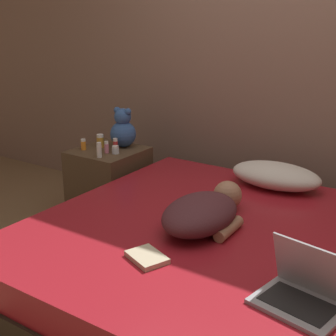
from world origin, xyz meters
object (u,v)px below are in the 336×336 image
at_px(person_lying, 204,212).
at_px(teddy_bear, 123,130).
at_px(bottle_orange, 83,145).
at_px(bottle_white, 99,150).
at_px(laptop, 303,291).
at_px(bottle_amber, 100,141).
at_px(bottle_clear, 115,150).
at_px(bottle_red, 115,145).
at_px(bottle_pink, 107,147).
at_px(book, 147,257).
at_px(pillow, 276,176).

bearing_deg(person_lying, teddy_bear, 145.65).
bearing_deg(bottle_orange, bottle_white, -19.96).
distance_m(laptop, teddy_bear, 2.09).
bearing_deg(laptop, bottle_amber, 162.79).
height_order(laptop, teddy_bear, teddy_bear).
bearing_deg(bottle_orange, teddy_bear, 50.73).
xyz_separation_m(person_lying, bottle_orange, (-1.30, 0.50, 0.05)).
bearing_deg(bottle_orange, person_lying, -20.83).
bearing_deg(bottle_clear, bottle_white, -103.09).
bearing_deg(teddy_bear, bottle_red, -76.33).
bearing_deg(bottle_amber, bottle_pink, -33.41).
bearing_deg(laptop, bottle_red, 161.09).
height_order(bottle_amber, bottle_white, bottle_white).
distance_m(bottle_orange, book, 1.58).
height_order(person_lying, bottle_red, bottle_red).
distance_m(teddy_bear, bottle_white, 0.33).
distance_m(bottle_orange, bottle_clear, 0.27).
relative_size(pillow, bottle_red, 5.89).
relative_size(person_lying, bottle_orange, 7.97).
height_order(bottle_white, bottle_red, bottle_white).
xyz_separation_m(pillow, bottle_orange, (-1.39, -0.26, 0.05)).
relative_size(bottle_pink, bottle_red, 0.90).
xyz_separation_m(person_lying, bottle_amber, (-1.25, 0.62, 0.05)).
distance_m(pillow, bottle_amber, 1.34).
bearing_deg(bottle_red, pillow, 7.64).
xyz_separation_m(bottle_clear, bottle_amber, (-0.21, 0.07, 0.02)).
distance_m(laptop, bottle_amber, 2.14).
relative_size(pillow, bottle_orange, 6.98).
bearing_deg(pillow, person_lying, -96.59).
xyz_separation_m(bottle_amber, bottle_red, (0.17, -0.02, -0.00)).
distance_m(bottle_white, bottle_red, 0.19).
xyz_separation_m(teddy_bear, bottle_red, (0.03, -0.13, -0.08)).
bearing_deg(bottle_red, bottle_orange, -155.30).
bearing_deg(bottle_orange, book, -36.61).
height_order(laptop, bottle_clear, laptop).
bearing_deg(bottle_pink, book, -42.28).
relative_size(pillow, book, 2.63).
height_order(pillow, person_lying, person_lying).
height_order(laptop, bottle_red, laptop).
height_order(bottle_orange, bottle_clear, bottle_orange).
distance_m(bottle_white, bottle_pink, 0.12).
bearing_deg(laptop, bottle_pink, 163.26).
bearing_deg(teddy_bear, bottle_clear, -68.39).
xyz_separation_m(bottle_orange, bottle_white, (0.23, -0.08, 0.01)).
bearing_deg(bottle_clear, laptop, -29.09).
xyz_separation_m(teddy_bear, bottle_pink, (0.01, -0.20, -0.09)).
bearing_deg(bottle_red, teddy_bear, 103.67).
distance_m(person_lying, bottle_pink, 1.23).
relative_size(bottle_white, bottle_pink, 1.24).
bearing_deg(bottle_red, bottle_white, -87.79).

